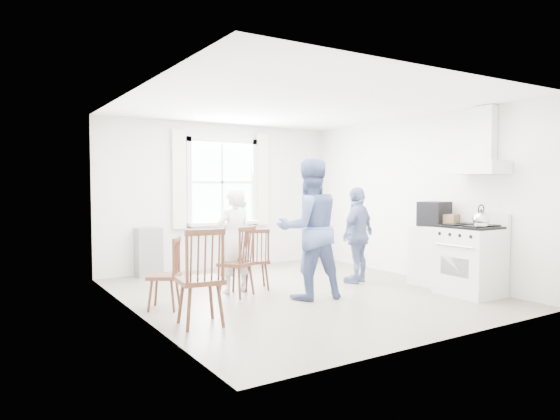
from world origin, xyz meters
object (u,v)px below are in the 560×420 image
object	(u,v)px
windsor_chair_b	(203,267)
person_left	(234,241)
windsor_chair_a	(243,253)
person_right	(358,235)
stereo_stack	(434,214)
person_mid	(309,229)
gas_stove	(470,260)
windsor_chair_c	(172,265)
low_cabinet	(433,256)

from	to	relation	value
windsor_chair_b	person_left	world-z (taller)	person_left
windsor_chair_a	person_right	size ratio (longest dim) A/B	0.65
stereo_stack	person_mid	bearing A→B (deg)	170.00
windsor_chair_b	person_left	size ratio (longest dim) A/B	0.73
person_left	stereo_stack	bearing A→B (deg)	153.73
gas_stove	windsor_chair_c	bearing A→B (deg)	159.17
windsor_chair_a	person_left	bearing A→B (deg)	85.33
person_mid	gas_stove	bearing A→B (deg)	164.01
low_cabinet	person_mid	xyz separation A→B (m)	(-2.05, 0.31, 0.48)
gas_stove	person_left	world-z (taller)	person_left
windsor_chair_a	person_left	world-z (taller)	person_left
gas_stove	windsor_chair_b	size ratio (longest dim) A/B	1.05
low_cabinet	windsor_chair_b	xyz separation A→B (m)	(-3.79, -0.23, 0.20)
person_right	windsor_chair_b	bearing A→B (deg)	-3.88
windsor_chair_c	gas_stove	bearing A→B (deg)	-20.83
windsor_chair_b	person_left	bearing A→B (deg)	52.46
low_cabinet	stereo_stack	world-z (taller)	stereo_stack
person_left	person_mid	bearing A→B (deg)	126.31
windsor_chair_c	person_mid	world-z (taller)	person_mid
person_left	windsor_chair_b	bearing A→B (deg)	50.43
windsor_chair_b	person_right	bearing A→B (deg)	18.60
stereo_stack	windsor_chair_a	world-z (taller)	stereo_stack
windsor_chair_a	windsor_chair_c	xyz separation A→B (m)	(-1.05, -0.14, -0.05)
person_left	person_mid	distance (m)	1.11
windsor_chair_c	person_mid	xyz separation A→B (m)	(1.75, -0.41, 0.39)
stereo_stack	low_cabinet	bearing A→B (deg)	44.84
low_cabinet	person_left	distance (m)	2.98
low_cabinet	windsor_chair_c	world-z (taller)	low_cabinet
gas_stove	windsor_chair_a	xyz separation A→B (m)	(-2.68, 1.56, 0.10)
gas_stove	windsor_chair_a	size ratio (longest dim) A/B	1.17
low_cabinet	windsor_chair_c	distance (m)	3.87
stereo_stack	person_left	distance (m)	2.96
person_mid	stereo_stack	bearing A→B (deg)	-179.11
low_cabinet	gas_stove	bearing A→B (deg)	-95.68
gas_stove	person_left	distance (m)	3.25
low_cabinet	stereo_stack	distance (m)	0.63
gas_stove	low_cabinet	bearing A→B (deg)	84.32
windsor_chair_c	person_left	xyz separation A→B (m)	(1.07, 0.44, 0.19)
windsor_chair_a	person_right	xyz separation A→B (m)	(1.95, -0.08, 0.15)
windsor_chair_b	windsor_chair_c	distance (m)	0.95
person_left	gas_stove	bearing A→B (deg)	143.01
gas_stove	windsor_chair_b	world-z (taller)	gas_stove
stereo_stack	person_mid	xyz separation A→B (m)	(-2.01, 0.35, -0.15)
windsor_chair_a	windsor_chair_b	xyz separation A→B (m)	(-1.04, -1.09, 0.06)
person_right	windsor_chair_c	bearing A→B (deg)	-21.33
stereo_stack	person_right	xyz separation A→B (m)	(-0.75, 0.83, -0.34)
low_cabinet	person_right	bearing A→B (deg)	135.83
windsor_chair_b	windsor_chair_a	bearing A→B (deg)	46.31
windsor_chair_c	person_mid	distance (m)	1.84
windsor_chair_b	stereo_stack	bearing A→B (deg)	2.75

